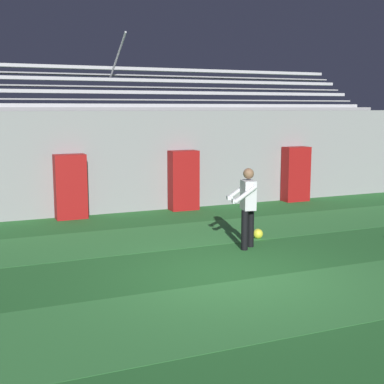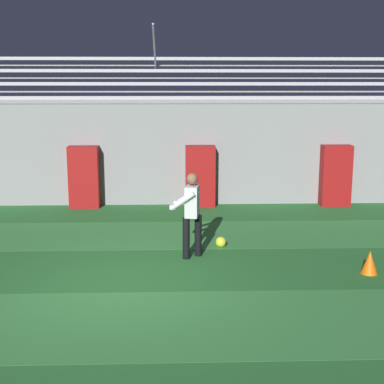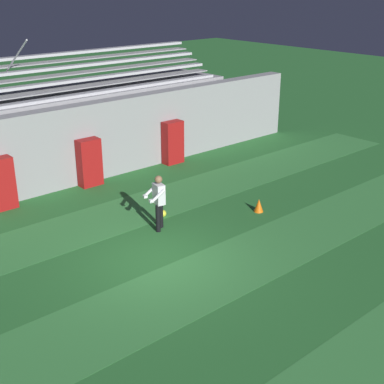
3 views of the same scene
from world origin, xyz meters
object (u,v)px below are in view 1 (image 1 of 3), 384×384
at_px(padding_pillar_gate_right, 184,180).
at_px(padding_pillar_far_right, 296,174).
at_px(goalkeeper, 247,203).
at_px(soccer_ball, 258,234).
at_px(padding_pillar_gate_left, 70,187).

height_order(padding_pillar_gate_right, padding_pillar_far_right, same).
xyz_separation_m(padding_pillar_gate_right, goalkeeper, (-0.39, -4.46, 0.11)).
bearing_deg(soccer_ball, padding_pillar_far_right, 47.38).
relative_size(padding_pillar_gate_right, soccer_ball, 7.69).
bearing_deg(goalkeeper, padding_pillar_far_right, 47.03).
distance_m(padding_pillar_far_right, soccer_ball, 5.25).
height_order(padding_pillar_gate_left, padding_pillar_far_right, same).
bearing_deg(padding_pillar_far_right, padding_pillar_gate_left, 180.00).
xyz_separation_m(padding_pillar_gate_left, padding_pillar_gate_right, (3.19, 0.00, 0.00)).
height_order(padding_pillar_far_right, goalkeeper, padding_pillar_far_right).
distance_m(padding_pillar_gate_left, soccer_ball, 5.19).
height_order(padding_pillar_gate_left, padding_pillar_gate_right, same).
bearing_deg(soccer_ball, goalkeeper, -135.00).
distance_m(padding_pillar_gate_left, padding_pillar_gate_right, 3.19).
bearing_deg(soccer_ball, padding_pillar_gate_left, 131.89).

